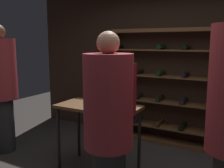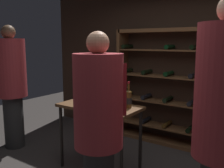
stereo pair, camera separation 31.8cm
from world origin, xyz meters
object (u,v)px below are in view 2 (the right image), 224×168
person_guest_plum_blouse (11,82)px  wine_bottle_amber_reserve (129,99)px  wine_bottle_green_slim (125,95)px  person_bystander_red_print (99,123)px  wine_bottle_black_capsule (120,99)px  tasting_table (100,114)px  wine_rack (193,91)px  person_guest_blue_shirt (223,125)px  wine_glass_stemmed_left (114,100)px  wine_glass_stemmed_right (89,98)px

person_guest_plum_blouse → wine_bottle_amber_reserve: 2.08m
person_guest_plum_blouse → wine_bottle_green_slim: bearing=25.4°
person_bystander_red_print → wine_bottle_black_capsule: size_ratio=5.16×
tasting_table → wine_bottle_black_capsule: bearing=-2.9°
wine_rack → wine_bottle_black_capsule: size_ratio=7.63×
person_guest_blue_shirt → wine_glass_stemmed_left: person_guest_blue_shirt is taller
person_bystander_red_print → person_guest_plum_blouse: person_guest_plum_blouse is taller
wine_bottle_black_capsule → wine_bottle_amber_reserve: bearing=62.9°
person_bystander_red_print → wine_glass_stemmed_right: size_ratio=11.92×
wine_bottle_green_slim → wine_glass_stemmed_left: bearing=-122.5°
wine_rack → person_guest_plum_blouse: person_guest_plum_blouse is taller
wine_rack → person_bystander_red_print: (-0.15, -2.27, 0.04)m
tasting_table → wine_bottle_black_capsule: 0.42m
person_guest_blue_shirt → wine_bottle_black_capsule: bearing=-179.8°
wine_bottle_green_slim → wine_glass_stemmed_left: size_ratio=2.93×
wine_bottle_green_slim → wine_bottle_black_capsule: size_ratio=1.08×
wine_rack → wine_glass_stemmed_left: size_ratio=20.67×
wine_glass_stemmed_left → wine_rack: bearing=67.2°
wine_bottle_amber_reserve → wine_glass_stemmed_left: 0.19m
wine_bottle_amber_reserve → wine_glass_stemmed_right: bearing=-152.6°
person_guest_blue_shirt → wine_glass_stemmed_left: size_ratio=15.66×
person_bystander_red_print → wine_bottle_green_slim: size_ratio=4.77×
person_guest_blue_shirt → wine_glass_stemmed_right: person_guest_blue_shirt is taller
person_bystander_red_print → wine_bottle_black_capsule: bearing=-126.2°
wine_rack → wine_glass_stemmed_left: bearing=-112.8°
person_guest_blue_shirt → wine_bottle_green_slim: size_ratio=5.35×
wine_bottle_amber_reserve → wine_glass_stemmed_right: wine_bottle_amber_reserve is taller
wine_glass_stemmed_left → wine_glass_stemmed_right: (-0.27, -0.18, 0.02)m
tasting_table → wine_bottle_black_capsule: wine_bottle_black_capsule is taller
wine_bottle_green_slim → wine_bottle_black_capsule: bearing=-76.5°
person_guest_blue_shirt → wine_bottle_amber_reserve: size_ratio=6.10×
tasting_table → wine_bottle_amber_reserve: size_ratio=3.25×
tasting_table → wine_glass_stemmed_right: (-0.06, -0.14, 0.23)m
person_guest_blue_shirt → wine_glass_stemmed_left: 1.64m
tasting_table → wine_bottle_amber_reserve: bearing=13.6°
person_guest_blue_shirt → wine_bottle_black_capsule: size_ratio=5.78×
tasting_table → person_bystander_red_print: 1.09m
tasting_table → person_guest_blue_shirt: (1.67, -0.70, 0.35)m
tasting_table → person_guest_blue_shirt: person_guest_blue_shirt is taller
wine_bottle_amber_reserve → tasting_table: bearing=-166.4°
wine_bottle_green_slim → wine_glass_stemmed_left: 0.15m
wine_rack → person_bystander_red_print: wine_rack is taller
tasting_table → wine_glass_stemmed_right: wine_glass_stemmed_right is taller
wine_bottle_green_slim → tasting_table: bearing=-151.6°
tasting_table → person_guest_blue_shirt: bearing=-22.7°
wine_bottle_green_slim → wine_glass_stemmed_right: 0.46m
wine_bottle_amber_reserve → wine_bottle_black_capsule: wine_bottle_black_capsule is taller
tasting_table → wine_bottle_green_slim: bearing=28.4°
wine_rack → wine_glass_stemmed_left: 1.50m
person_guest_blue_shirt → person_bystander_red_print: 1.05m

